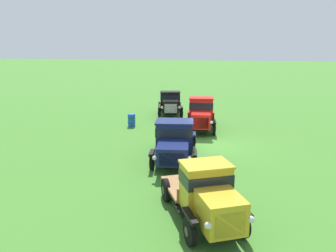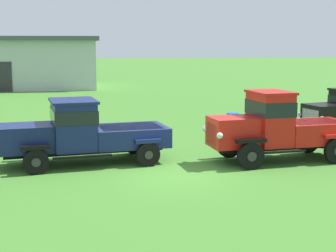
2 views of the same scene
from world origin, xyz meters
name	(u,v)px [view 2 (image 2 of 2)]	position (x,y,z in m)	size (l,w,h in m)	color
ground_plane	(175,173)	(0.00, 0.00, 0.00)	(240.00, 240.00, 0.00)	#3D7528
vintage_truck_second_in_line	(81,132)	(-2.79, 1.65, 1.05)	(5.70, 2.83, 2.09)	black
vintage_truck_midrow_center	(277,127)	(3.58, 1.06, 1.14)	(4.97, 2.40, 2.33)	black
oil_drum_beside_row	(233,124)	(3.52, 6.09, 0.46)	(0.56, 0.56, 0.93)	#1951B2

